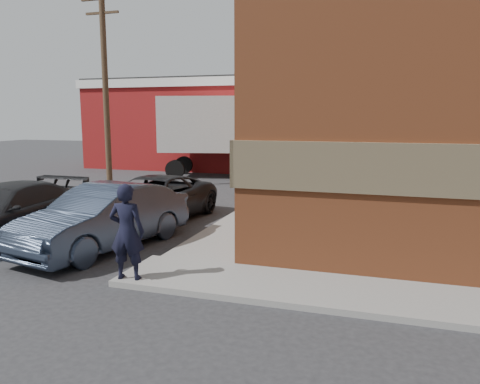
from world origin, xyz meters
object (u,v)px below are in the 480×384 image
Objects in this scene: suv_a at (152,200)px; suv_b at (5,212)px; sedan at (104,218)px; utility_pole at (105,83)px; man at (127,232)px; box_truck at (239,131)px; warehouse at (222,124)px.

suv_b is at bearing -128.32° from suv_a.
sedan is 0.94× the size of suv_a.
utility_pole is 8.50m from suv_a.
man is 0.39× the size of sedan.
utility_pole is 10.82m from sedan.
box_truck reaches higher than man.
warehouse reaches higher than sedan.
sedan is at bearing -57.02° from man.
sedan is 14.54m from box_truck.
man is (5.80, -21.55, -1.74)m from warehouse.
man is at bearing -35.89° from sedan.
utility_pole is 1.85× the size of sedan.
box_truck is (4.32, 5.90, -2.25)m from utility_pole.
suv_a is (3.61, -16.47, -2.09)m from warehouse.
man is at bearing -21.49° from suv_b.
warehouse is 1.81× the size of utility_pole.
box_truck is (2.02, 14.40, 1.75)m from suv_b.
suv_b is (2.31, -8.50, -4.01)m from utility_pole.
sedan is 0.53× the size of box_truck.
warehouse is 8.56× the size of man.
box_truck reaches higher than suv_a.
utility_pole is 4.73× the size of man.
suv_b is (-4.99, 2.05, -0.33)m from man.
utility_pole reaches higher than sedan.
sedan is 3.11m from suv_b.
utility_pole reaches higher than man.
suv_a is at bearing 107.20° from sedan.
man is at bearing -62.24° from suv_a.
box_truck is (-2.98, 16.45, 1.42)m from man.
box_truck is at bearing 98.37° from suv_a.
suv_a is 0.57× the size of box_truck.
warehouse is 1.79× the size of box_truck.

